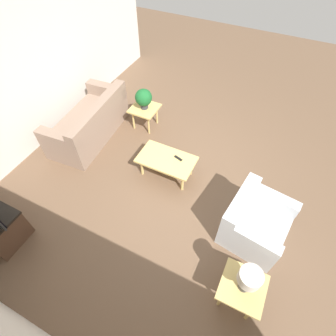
{
  "coord_description": "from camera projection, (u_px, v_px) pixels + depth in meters",
  "views": [
    {
      "loc": [
        -1.04,
        2.79,
        3.84
      ],
      "look_at": [
        0.16,
        0.32,
        0.55
      ],
      "focal_mm": 28.0,
      "sensor_mm": 36.0,
      "label": 1
    }
  ],
  "objects": [
    {
      "name": "armchair",
      "position": [
        253.0,
        222.0,
        3.93
      ],
      "size": [
        0.97,
        1.05,
        0.76
      ],
      "rotation": [
        0.0,
        0.0,
        -1.71
      ],
      "color": "silver",
      "rests_on": "ground_plane"
    },
    {
      "name": "side_table_plant",
      "position": [
        145.0,
        110.0,
        5.48
      ],
      "size": [
        0.55,
        0.55,
        0.48
      ],
      "color": "tan",
      "rests_on": "ground_plane"
    },
    {
      "name": "table_lamp",
      "position": [
        249.0,
        279.0,
        2.96
      ],
      "size": [
        0.27,
        0.27,
        0.43
      ],
      "color": "#333333",
      "rests_on": "side_table_lamp"
    },
    {
      "name": "potted_plant",
      "position": [
        144.0,
        98.0,
        5.24
      ],
      "size": [
        0.34,
        0.34,
        0.42
      ],
      "color": "#333338",
      "rests_on": "side_table_plant"
    },
    {
      "name": "coffee_table",
      "position": [
        167.0,
        161.0,
        4.63
      ],
      "size": [
        1.0,
        0.59,
        0.42
      ],
      "color": "tan",
      "rests_on": "ground_plane"
    },
    {
      "name": "side_table_lamp",
      "position": [
        242.0,
        288.0,
        3.23
      ],
      "size": [
        0.55,
        0.55,
        0.48
      ],
      "color": "tan",
      "rests_on": "ground_plane"
    },
    {
      "name": "remote_control",
      "position": [
        178.0,
        158.0,
        4.59
      ],
      "size": [
        0.16,
        0.08,
        0.02
      ],
      "color": "black",
      "rests_on": "coffee_table"
    },
    {
      "name": "ground_plane",
      "position": [
        184.0,
        178.0,
        4.85
      ],
      "size": [
        14.0,
        14.0,
        0.0
      ],
      "primitive_type": "plane",
      "color": "brown"
    },
    {
      "name": "sofa",
      "position": [
        90.0,
        123.0,
        5.35
      ],
      "size": [
        1.01,
        1.91,
        0.85
      ],
      "rotation": [
        0.0,
        0.0,
        1.65
      ],
      "color": "gray",
      "rests_on": "ground_plane"
    },
    {
      "name": "wall_right",
      "position": [
        31.0,
        72.0,
        4.67
      ],
      "size": [
        0.12,
        7.2,
        2.7
      ],
      "color": "silver",
      "rests_on": "ground_plane"
    }
  ]
}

